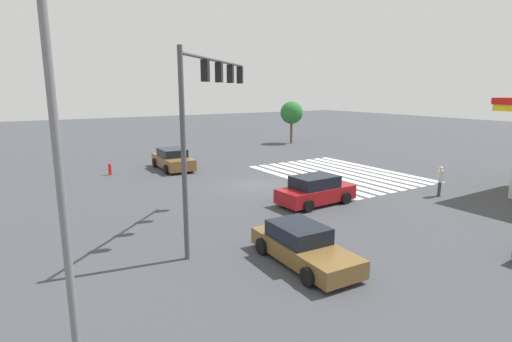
% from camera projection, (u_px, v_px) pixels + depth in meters
% --- Properties ---
extents(ground_plane, '(137.22, 137.22, 0.00)m').
position_uv_depth(ground_plane, '(256.00, 186.00, 25.34)').
color(ground_plane, '#3D3F44').
extents(crosswalk_markings, '(11.60, 8.20, 0.01)m').
position_uv_depth(crosswalk_markings, '(338.00, 174.00, 29.03)').
color(crosswalk_markings, silver).
rests_on(crosswalk_markings, ground_plane).
extents(traffic_signal_mast, '(5.78, 5.78, 7.46)m').
position_uv_depth(traffic_signal_mast, '(210.00, 98.00, 16.14)').
color(traffic_signal_mast, '#47474C').
rests_on(traffic_signal_mast, ground_plane).
extents(car_1, '(4.93, 2.39, 1.56)m').
position_uv_depth(car_1, '(173.00, 160.00, 30.60)').
color(car_1, brown).
rests_on(car_1, ground_plane).
extents(car_2, '(4.63, 2.14, 1.34)m').
position_uv_depth(car_2, '(303.00, 246.00, 14.07)').
color(car_2, brown).
rests_on(car_2, ground_plane).
extents(car_3, '(2.17, 4.34, 1.54)m').
position_uv_depth(car_3, '(315.00, 191.00, 21.27)').
color(car_3, maroon).
rests_on(car_3, ground_plane).
extents(pedestrian, '(0.41, 0.41, 1.75)m').
position_uv_depth(pedestrian, '(440.00, 180.00, 22.74)').
color(pedestrian, '#38383D').
rests_on(pedestrian, ground_plane).
extents(street_light_pole_a, '(0.80, 0.36, 8.76)m').
position_uv_depth(street_light_pole_a, '(55.00, 137.00, 7.22)').
color(street_light_pole_a, slate).
rests_on(street_light_pole_a, ground_plane).
extents(tree_corner_a, '(2.52, 2.52, 4.72)m').
position_uv_depth(tree_corner_a, '(292.00, 113.00, 44.77)').
color(tree_corner_a, brown).
rests_on(tree_corner_a, ground_plane).
extents(fire_hydrant, '(0.22, 0.22, 0.86)m').
position_uv_depth(fire_hydrant, '(110.00, 169.00, 28.54)').
color(fire_hydrant, red).
rests_on(fire_hydrant, ground_plane).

